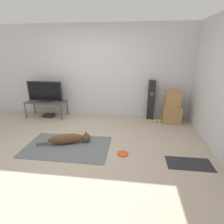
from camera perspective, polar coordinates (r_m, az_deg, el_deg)
ground_plane at (r=3.56m, az=-10.62°, el=-12.32°), size 12.00×12.00×0.00m
wall_back at (r=5.10m, az=-4.35°, el=12.87°), size 8.00×0.06×2.55m
area_rug at (r=3.74m, az=-14.37°, el=-10.87°), size 1.69×1.03×0.01m
dog at (r=3.79m, az=-13.67°, el=-8.44°), size 1.06×0.42×0.23m
frisbee at (r=3.39m, az=3.54°, el=-13.44°), size 0.21×0.21×0.03m
cardboard_box_lower at (r=4.96m, az=18.82°, el=-0.71°), size 0.46×0.38×0.47m
cardboard_box_upper at (r=4.84m, az=19.25°, el=4.23°), size 0.37×0.30×0.42m
floor_speaker at (r=5.00m, az=12.63°, el=3.83°), size 0.18×0.19×1.10m
tv_stand at (r=5.41m, az=-20.66°, el=2.77°), size 1.12×0.51×0.47m
tv at (r=5.34m, az=-21.07°, el=6.20°), size 1.01×0.20×0.58m
tennis_ball_by_boxes at (r=4.94m, az=12.25°, el=-2.66°), size 0.07×0.07×0.07m
tennis_ball_near_speaker at (r=4.91m, az=13.85°, el=-2.92°), size 0.07×0.07×0.07m
tennis_ball_loose_on_carpet at (r=4.99m, az=15.40°, el=-2.68°), size 0.07×0.07×0.07m
game_console at (r=5.50m, az=-19.93°, el=-1.08°), size 0.31×0.23×0.07m
door_mat at (r=3.43m, az=23.89°, el=-15.16°), size 0.77×0.40×0.01m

